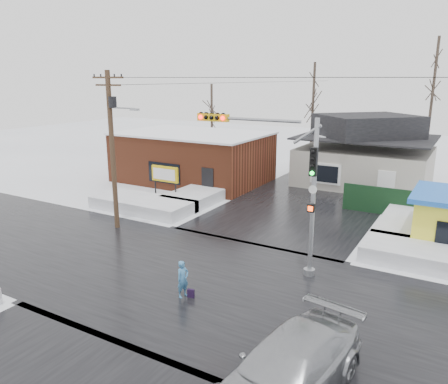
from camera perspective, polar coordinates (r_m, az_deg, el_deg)
The scene contains 19 objects.
ground at distance 19.44m, azimuth -3.43°, elevation -11.54°, with size 120.00×120.00×0.00m, color white.
road_ns at distance 19.44m, azimuth -3.43°, elevation -11.51°, with size 10.00×120.00×0.02m, color black.
road_ew at distance 19.44m, azimuth -3.43°, elevation -11.51°, with size 120.00×10.00×0.02m, color black.
snowbank_nw at distance 29.64m, azimuth -10.56°, elevation -1.59°, with size 7.00×3.00×0.80m, color white.
snowbank_ne at distance 23.02m, azimuth 26.44°, elevation -7.76°, with size 7.00×3.00×0.80m, color white.
snowbank_nside_w at distance 32.37m, azimuth -2.12°, elevation 0.04°, with size 3.00×8.00×0.80m, color white.
snowbank_nside_e at distance 27.87m, azimuth 23.13°, elevation -3.61°, with size 3.00×8.00×0.80m, color white.
traffic_signal at distance 19.34m, azimuth 7.28°, elevation 2.50°, with size 6.05×0.68×7.00m.
utility_pole at distance 25.43m, azimuth -14.33°, elevation 6.40°, with size 3.15×0.44×9.00m.
brick_building at distance 37.42m, azimuth -4.09°, elevation 4.64°, with size 12.20×8.20×4.12m.
marquee_sign at distance 31.14m, azimuth -7.73°, elevation 2.21°, with size 2.20×0.21×2.55m.
house at distance 37.77m, azimuth 17.95°, elevation 4.90°, with size 10.40×8.40×5.76m.
fence at distance 29.69m, azimuth 22.78°, elevation -1.48°, with size 8.00×0.12×1.80m, color black.
tree_far_left at distance 42.76m, azimuth 11.66°, elevation 13.56°, with size 3.00×3.00×10.00m.
tree_far_mid at distance 42.67m, azimuth 25.93°, elevation 14.57°, with size 3.00×3.00×12.00m.
tree_far_west at distance 45.26m, azimuth -1.63°, elevation 11.88°, with size 3.00×3.00×8.00m.
pedestrian at distance 17.88m, azimuth -5.40°, elevation -11.31°, with size 0.56×0.37×1.53m, color teal.
car at distance 12.97m, azimuth 8.40°, elevation -22.08°, with size 2.39×5.88×1.71m, color #A0A2A7.
shopping_bag at distance 18.05m, azimuth -4.36°, elevation -13.12°, with size 0.28×0.12×0.35m, color black.
Camera 1 is at (9.69, -14.50, 8.59)m, focal length 35.00 mm.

